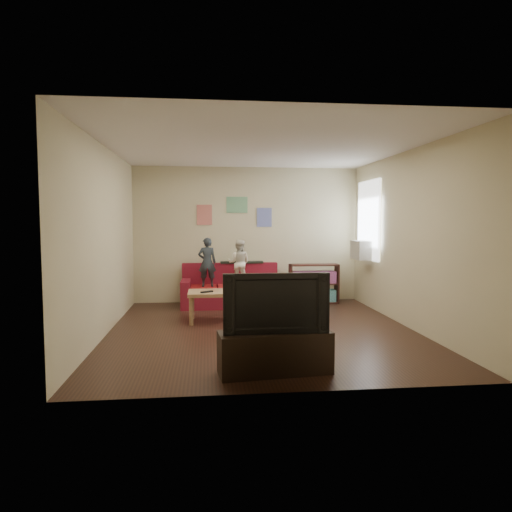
{
  "coord_description": "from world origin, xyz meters",
  "views": [
    {
      "loc": [
        -0.81,
        -6.66,
        1.62
      ],
      "look_at": [
        0.0,
        0.8,
        1.05
      ],
      "focal_mm": 32.0,
      "sensor_mm": 36.0,
      "label": 1
    }
  ],
  "objects": [
    {
      "name": "artwork_left",
      "position": [
        -0.85,
        2.48,
        1.75
      ],
      "size": [
        0.3,
        0.01,
        0.4
      ],
      "primitive_type": "cube",
      "color": "#D87266",
      "rests_on": "room_shell"
    },
    {
      "name": "remote",
      "position": [
        -0.81,
        0.55,
        0.51
      ],
      "size": [
        0.21,
        0.17,
        0.02
      ],
      "primitive_type": "cube",
      "rotation": [
        0.0,
        0.0,
        0.63
      ],
      "color": "black",
      "rests_on": "coffee_table"
    },
    {
      "name": "ac_unit",
      "position": [
        2.1,
        1.65,
        1.08
      ],
      "size": [
        0.28,
        0.55,
        0.35
      ],
      "primitive_type": "cube",
      "color": "#B7B2A3",
      "rests_on": "window"
    },
    {
      "name": "television",
      "position": [
        -0.09,
        -1.93,
        0.77
      ],
      "size": [
        1.11,
        0.15,
        0.64
      ],
      "primitive_type": "imported",
      "rotation": [
        0.0,
        0.0,
        -0.0
      ],
      "color": "black",
      "rests_on": "tv_stand"
    },
    {
      "name": "window",
      "position": [
        2.22,
        1.65,
        1.64
      ],
      "size": [
        0.04,
        1.08,
        1.48
      ],
      "primitive_type": "cube",
      "color": "white",
      "rests_on": "room_shell"
    },
    {
      "name": "sofa",
      "position": [
        -0.35,
        2.06,
        0.28
      ],
      "size": [
        1.88,
        0.86,
        0.83
      ],
      "color": "maroon",
      "rests_on": "ground"
    },
    {
      "name": "room_shell",
      "position": [
        0.0,
        0.0,
        1.35
      ],
      "size": [
        4.52,
        5.02,
        2.72
      ],
      "color": "#361E15",
      "rests_on": "ground"
    },
    {
      "name": "coffee_table",
      "position": [
        -0.56,
        0.67,
        0.42
      ],
      "size": [
        1.1,
        0.6,
        0.49
      ],
      "color": "tan",
      "rests_on": "ground"
    },
    {
      "name": "tissue",
      "position": [
        0.2,
        0.96,
        0.05
      ],
      "size": [
        0.14,
        0.14,
        0.11
      ],
      "primitive_type": "sphere",
      "rotation": [
        0.0,
        0.0,
        -0.3
      ],
      "color": "beige",
      "rests_on": "ground"
    },
    {
      "name": "child_a",
      "position": [
        -0.8,
        1.9,
        0.86
      ],
      "size": [
        0.34,
        0.23,
        0.92
      ],
      "primitive_type": "imported",
      "rotation": [
        0.0,
        0.0,
        3.18
      ],
      "color": "#283139",
      "rests_on": "sofa"
    },
    {
      "name": "artwork_center",
      "position": [
        -0.2,
        2.48,
        1.95
      ],
      "size": [
        0.42,
        0.01,
        0.32
      ],
      "primitive_type": "cube",
      "color": "#72B27F",
      "rests_on": "room_shell"
    },
    {
      "name": "tv_stand",
      "position": [
        -0.09,
        -1.93,
        0.22
      ],
      "size": [
        1.24,
        0.53,
        0.45
      ],
      "primitive_type": "cube",
      "rotation": [
        0.0,
        0.0,
        0.11
      ],
      "color": "black",
      "rests_on": "ground"
    },
    {
      "name": "bookshelf",
      "position": [
        1.3,
        2.13,
        0.35
      ],
      "size": [
        0.97,
        0.29,
        0.78
      ],
      "color": "#3D1D16",
      "rests_on": "ground"
    },
    {
      "name": "child_b",
      "position": [
        -0.2,
        1.9,
        0.84
      ],
      "size": [
        0.5,
        0.44,
        0.89
      ],
      "primitive_type": "imported",
      "rotation": [
        0.0,
        0.0,
        2.88
      ],
      "color": "silver",
      "rests_on": "sofa"
    },
    {
      "name": "file_box",
      "position": [
        1.07,
        1.49,
        0.15
      ],
      "size": [
        0.44,
        0.33,
        0.3
      ],
      "color": "beige",
      "rests_on": "ground"
    },
    {
      "name": "game_controller",
      "position": [
        -0.36,
        0.72,
        0.51
      ],
      "size": [
        0.16,
        0.09,
        0.03
      ],
      "primitive_type": "cube",
      "rotation": [
        0.0,
        0.0,
        -0.33
      ],
      "color": "white",
      "rests_on": "coffee_table"
    },
    {
      "name": "artwork_right",
      "position": [
        0.35,
        2.48,
        1.7
      ],
      "size": [
        0.3,
        0.01,
        0.38
      ],
      "primitive_type": "cube",
      "color": "#727FCC",
      "rests_on": "room_shell"
    }
  ]
}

